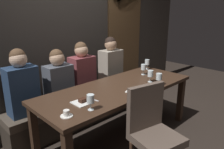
# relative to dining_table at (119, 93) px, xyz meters

# --- Properties ---
(ground) EXTENTS (9.00, 9.00, 0.00)m
(ground) POSITION_rel_dining_table_xyz_m (0.00, 0.00, -0.65)
(ground) COLOR black
(back_wall_tiled) EXTENTS (6.00, 0.12, 3.00)m
(back_wall_tiled) POSITION_rel_dining_table_xyz_m (0.00, 1.22, 0.85)
(back_wall_tiled) COLOR #423D38
(back_wall_tiled) RESTS_ON ground
(arched_door) EXTENTS (0.90, 0.05, 2.55)m
(arched_door) POSITION_rel_dining_table_xyz_m (1.35, 1.15, 0.71)
(arched_door) COLOR brown
(arched_door) RESTS_ON ground
(dining_table) EXTENTS (2.20, 0.84, 0.74)m
(dining_table) POSITION_rel_dining_table_xyz_m (0.00, 0.00, 0.00)
(dining_table) COLOR #342217
(dining_table) RESTS_ON ground
(banquette_bench) EXTENTS (2.50, 0.44, 0.45)m
(banquette_bench) POSITION_rel_dining_table_xyz_m (0.00, 0.70, -0.42)
(banquette_bench) COLOR #312A23
(banquette_bench) RESTS_ON ground
(chair_near_side) EXTENTS (0.52, 0.52, 0.98)m
(chair_near_side) POSITION_rel_dining_table_xyz_m (-0.26, -0.72, -0.09)
(chair_near_side) COLOR #3D281C
(chair_near_side) RESTS_ON ground
(diner_redhead) EXTENTS (0.36, 0.24, 0.82)m
(diner_redhead) POSITION_rel_dining_table_xyz_m (-0.97, 0.70, 0.19)
(diner_redhead) COLOR navy
(diner_redhead) RESTS_ON banquette_bench
(diner_bearded) EXTENTS (0.36, 0.24, 0.75)m
(diner_bearded) POSITION_rel_dining_table_xyz_m (-0.47, 0.70, 0.15)
(diner_bearded) COLOR #4C515B
(diner_bearded) RESTS_ON banquette_bench
(diner_far_end) EXTENTS (0.36, 0.24, 0.80)m
(diner_far_end) POSITION_rel_dining_table_xyz_m (-0.04, 0.73, 0.18)
(diner_far_end) COLOR brown
(diner_far_end) RESTS_ON banquette_bench
(diner_near_end) EXTENTS (0.36, 0.24, 0.83)m
(diner_near_end) POSITION_rel_dining_table_xyz_m (0.54, 0.71, 0.19)
(diner_near_end) COLOR #9E9384
(diner_near_end) RESTS_ON banquette_bench
(wine_glass_near_left) EXTENTS (0.08, 0.08, 0.16)m
(wine_glass_near_left) POSITION_rel_dining_table_xyz_m (0.97, 0.27, 0.20)
(wine_glass_near_left) COLOR silver
(wine_glass_near_left) RESTS_ON dining_table
(wine_glass_far_left) EXTENTS (0.08, 0.08, 0.16)m
(wine_glass_far_left) POSITION_rel_dining_table_xyz_m (0.42, -0.33, 0.20)
(wine_glass_far_left) COLOR silver
(wine_glass_far_left) RESTS_ON dining_table
(wine_glass_end_right) EXTENTS (0.08, 0.08, 0.16)m
(wine_glass_end_right) POSITION_rel_dining_table_xyz_m (0.66, 0.12, 0.20)
(wine_glass_end_right) COLOR silver
(wine_glass_end_right) RESTS_ON dining_table
(wine_glass_end_left) EXTENTS (0.08, 0.08, 0.16)m
(wine_glass_end_left) POSITION_rel_dining_table_xyz_m (0.45, -0.17, 0.20)
(wine_glass_end_left) COLOR silver
(wine_glass_end_left) RESTS_ON dining_table
(wine_glass_near_right) EXTENTS (0.08, 0.08, 0.16)m
(wine_glass_near_right) POSITION_rel_dining_table_xyz_m (-0.69, -0.28, 0.20)
(wine_glass_near_right) COLOR silver
(wine_glass_near_right) RESTS_ON dining_table
(espresso_cup) EXTENTS (0.12, 0.12, 0.06)m
(espresso_cup) POSITION_rel_dining_table_xyz_m (-0.94, -0.23, 0.11)
(espresso_cup) COLOR white
(espresso_cup) RESTS_ON dining_table
(dessert_plate) EXTENTS (0.19, 0.19, 0.05)m
(dessert_plate) POSITION_rel_dining_table_xyz_m (-0.65, -0.08, 0.10)
(dessert_plate) COLOR white
(dessert_plate) RESTS_ON dining_table
(fork_on_table) EXTENTS (0.04, 0.17, 0.01)m
(fork_on_table) POSITION_rel_dining_table_xyz_m (-0.51, -0.09, 0.09)
(fork_on_table) COLOR silver
(fork_on_table) RESTS_ON dining_table
(folded_napkin) EXTENTS (0.14, 0.14, 0.01)m
(folded_napkin) POSITION_rel_dining_table_xyz_m (-0.03, -0.22, 0.09)
(folded_napkin) COLOR silver
(folded_napkin) RESTS_ON dining_table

